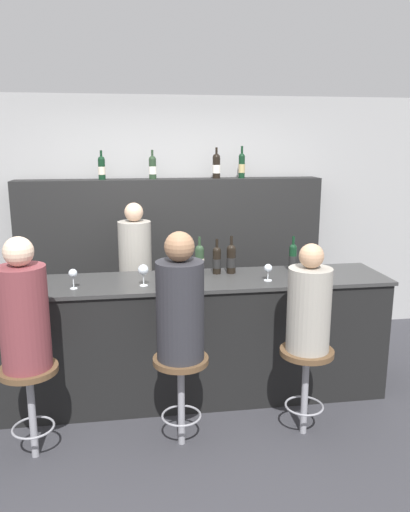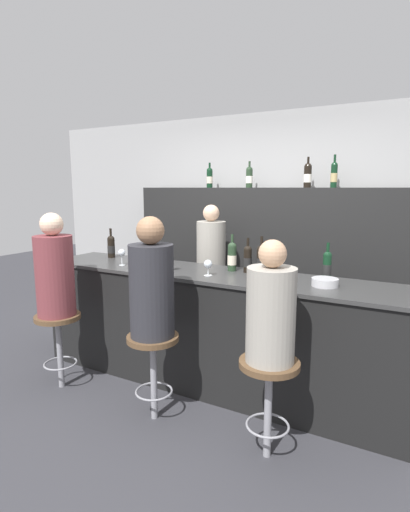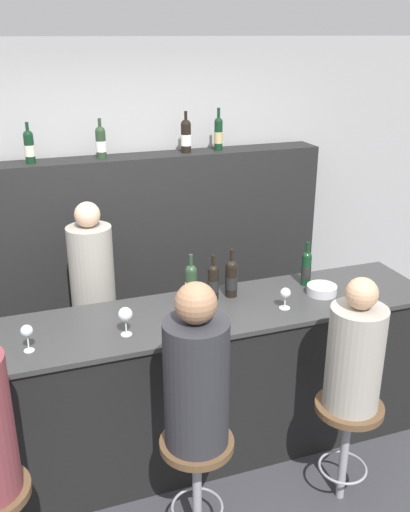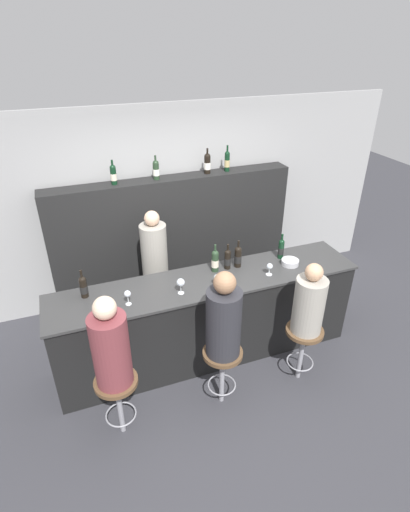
{
  "view_description": "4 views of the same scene",
  "coord_description": "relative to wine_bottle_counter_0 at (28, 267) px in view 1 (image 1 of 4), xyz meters",
  "views": [
    {
      "loc": [
        -0.42,
        -3.57,
        2.12
      ],
      "look_at": [
        0.16,
        0.29,
        1.23
      ],
      "focal_mm": 35.0,
      "sensor_mm": 36.0,
      "label": 1
    },
    {
      "loc": [
        1.6,
        -2.66,
        1.75
      ],
      "look_at": [
        -0.08,
        0.38,
        1.16
      ],
      "focal_mm": 28.0,
      "sensor_mm": 36.0,
      "label": 2
    },
    {
      "loc": [
        -0.87,
        -2.64,
        2.62
      ],
      "look_at": [
        0.17,
        0.3,
        1.4
      ],
      "focal_mm": 40.0,
      "sensor_mm": 36.0,
      "label": 3
    },
    {
      "loc": [
        -1.27,
        -2.99,
        3.34
      ],
      "look_at": [
        -0.01,
        0.37,
        1.3
      ],
      "focal_mm": 28.0,
      "sensor_mm": 36.0,
      "label": 4
    }
  ],
  "objects": [
    {
      "name": "wine_glass_1",
      "position": [
        0.91,
        -0.28,
        0.01
      ],
      "size": [
        0.08,
        0.08,
        0.17
      ],
      "color": "silver",
      "rests_on": "bar_counter"
    },
    {
      "name": "wine_bottle_counter_3",
      "position": [
        1.66,
        0.0,
        0.01
      ],
      "size": [
        0.08,
        0.08,
        0.32
      ],
      "color": "black",
      "rests_on": "bar_counter"
    },
    {
      "name": "guest_seated_right",
      "position": [
        2.05,
        -0.84,
        -0.15
      ],
      "size": [
        0.31,
        0.31,
        0.78
      ],
      "color": "gray",
      "rests_on": "bar_stool_right"
    },
    {
      "name": "bar_stool_left",
      "position": [
        0.12,
        -0.84,
        -0.62
      ],
      "size": [
        0.39,
        0.39,
        0.67
      ],
      "color": "gray",
      "rests_on": "ground_plane"
    },
    {
      "name": "ground_plane",
      "position": [
        1.25,
        -0.47,
        -1.15
      ],
      "size": [
        16.0,
        16.0,
        0.0
      ],
      "primitive_type": "plane",
      "color": "#333338"
    },
    {
      "name": "wine_bottle_counter_0",
      "position": [
        0.0,
        0.0,
        0.0
      ],
      "size": [
        0.08,
        0.08,
        0.31
      ],
      "color": "black",
      "rests_on": "bar_counter"
    },
    {
      "name": "wine_bottle_backbar_0",
      "position": [
        0.56,
        1.13,
        0.72
      ],
      "size": [
        0.07,
        0.07,
        0.29
      ],
      "color": "black",
      "rests_on": "back_bar_cabinet"
    },
    {
      "name": "wine_bottle_counter_1",
      "position": [
        1.39,
        0.0,
        0.01
      ],
      "size": [
        0.08,
        0.08,
        0.32
      ],
      "color": "#233823",
      "rests_on": "bar_counter"
    },
    {
      "name": "wine_bottle_counter_2",
      "position": [
        1.54,
        0.0,
        0.0
      ],
      "size": [
        0.07,
        0.07,
        0.3
      ],
      "color": "black",
      "rests_on": "bar_counter"
    },
    {
      "name": "wine_glass_3",
      "position": [
        1.91,
        -0.28,
        -0.02
      ],
      "size": [
        0.07,
        0.07,
        0.14
      ],
      "color": "silver",
      "rests_on": "bar_counter"
    },
    {
      "name": "bar_stool_right",
      "position": [
        2.05,
        -0.84,
        -0.62
      ],
      "size": [
        0.39,
        0.39,
        0.67
      ],
      "color": "gray",
      "rests_on": "ground_plane"
    },
    {
      "name": "wine_glass_2",
      "position": [
        1.3,
        -0.28,
        -0.03
      ],
      "size": [
        0.07,
        0.07,
        0.13
      ],
      "color": "silver",
      "rests_on": "bar_counter"
    },
    {
      "name": "wine_bottle_backbar_2",
      "position": [
        1.73,
        1.13,
        0.73
      ],
      "size": [
        0.08,
        0.08,
        0.32
      ],
      "color": "black",
      "rests_on": "back_bar_cabinet"
    },
    {
      "name": "guest_seated_middle",
      "position": [
        1.14,
        -0.84,
        -0.1
      ],
      "size": [
        0.33,
        0.33,
        0.89
      ],
      "color": "#28282D",
      "rests_on": "bar_stool_middle"
    },
    {
      "name": "back_bar_cabinet",
      "position": [
        1.25,
        1.13,
        -0.27
      ],
      "size": [
        3.15,
        0.28,
        1.75
      ],
      "color": "black",
      "rests_on": "ground_plane"
    },
    {
      "name": "bar_stool_middle",
      "position": [
        1.14,
        -0.84,
        -0.62
      ],
      "size": [
        0.39,
        0.39,
        0.67
      ],
      "color": "gray",
      "rests_on": "ground_plane"
    },
    {
      "name": "wine_bottle_backbar_1",
      "position": [
        1.07,
        1.13,
        0.72
      ],
      "size": [
        0.08,
        0.08,
        0.29
      ],
      "color": "#233823",
      "rests_on": "back_bar_cabinet"
    },
    {
      "name": "guest_seated_left",
      "position": [
        0.12,
        -0.84,
        -0.1
      ],
      "size": [
        0.32,
        0.32,
        0.88
      ],
      "color": "brown",
      "rests_on": "bar_stool_left"
    },
    {
      "name": "wine_bottle_backbar_3",
      "position": [
        1.99,
        1.13,
        0.74
      ],
      "size": [
        0.07,
        0.07,
        0.33
      ],
      "color": "black",
      "rests_on": "back_bar_cabinet"
    },
    {
      "name": "wall_back",
      "position": [
        1.25,
        1.35,
        0.15
      ],
      "size": [
        6.4,
        0.05,
        2.6
      ],
      "color": "#9E9E9E",
      "rests_on": "ground_plane"
    },
    {
      "name": "wine_bottle_counter_4",
      "position": [
        2.2,
        0.0,
        0.0
      ],
      "size": [
        0.07,
        0.07,
        0.3
      ],
      "color": "black",
      "rests_on": "bar_counter"
    },
    {
      "name": "metal_bowl",
      "position": [
        2.23,
        -0.17,
        -0.09
      ],
      "size": [
        0.2,
        0.2,
        0.06
      ],
      "color": "#B7B7BC",
      "rests_on": "bar_counter"
    },
    {
      "name": "bartender",
      "position": [
        0.86,
        0.61,
        -0.42
      ],
      "size": [
        0.31,
        0.31,
        1.57
      ],
      "color": "gray",
      "rests_on": "ground_plane"
    },
    {
      "name": "wine_glass_0",
      "position": [
        0.38,
        -0.28,
        -0.0
      ],
      "size": [
        0.07,
        0.07,
        0.16
      ],
      "color": "silver",
      "rests_on": "bar_counter"
    },
    {
      "name": "bar_counter",
      "position": [
        1.25,
        -0.15,
        -0.63
      ],
      "size": [
        3.36,
        0.67,
        1.03
      ],
      "color": "black",
      "rests_on": "ground_plane"
    }
  ]
}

